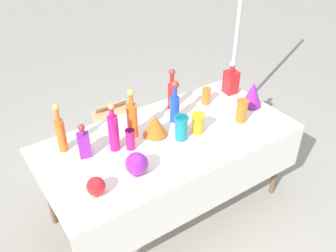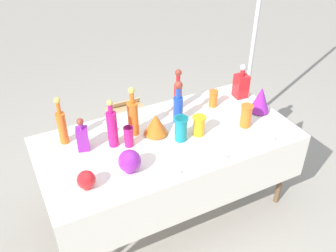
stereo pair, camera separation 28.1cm
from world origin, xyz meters
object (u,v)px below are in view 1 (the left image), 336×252
Objects in this scene: tall_bottle_4 at (132,118)px; slender_vase_2 at (206,95)px; square_decanter_1 at (84,143)px; round_bowl_0 at (96,186)px; tall_bottle_0 at (172,92)px; slender_vase_4 at (198,123)px; tall_bottle_1 at (114,131)px; slender_vase_0 at (181,127)px; slender_vase_3 at (242,110)px; tall_bottle_3 at (61,133)px; canopy_pole at (235,50)px; slender_vase_1 at (130,139)px; fluted_vase_0 at (253,94)px; square_decanter_0 at (231,80)px; tall_bottle_2 at (175,104)px; fluted_vase_1 at (155,125)px; cardboard_box_behind_left at (117,127)px; round_bowl_1 at (137,164)px.

tall_bottle_4 is 2.74× the size of slender_vase_2.
square_decanter_1 reaches higher than round_bowl_0.
slender_vase_4 is at bearing -95.29° from tall_bottle_0.
tall_bottle_1 reaches higher than slender_vase_0.
slender_vase_0 is 0.16m from slender_vase_4.
tall_bottle_0 is 0.42m from slender_vase_4.
tall_bottle_0 is 0.60m from slender_vase_3.
tall_bottle_3 reaches higher than round_bowl_0.
square_decanter_1 is 0.11× the size of canopy_pole.
slender_vase_4 is at bearing 170.14° from slender_vase_3.
slender_vase_1 is 1.16m from fluted_vase_0.
slender_vase_0 is (-0.79, -0.33, -0.02)m from square_decanter_0.
tall_bottle_2 reaches higher than square_decanter_0.
tall_bottle_0 is at bearing 148.66° from fluted_vase_0.
tall_bottle_2 is 0.25m from slender_vase_4.
square_decanter_0 is at bearing 22.79° from slender_vase_0.
tall_bottle_4 is at bearing 54.33° from slender_vase_1.
tall_bottle_4 is 1.29× the size of square_decanter_0.
fluted_vase_0 is at bearing -11.37° from tall_bottle_3.
tall_bottle_2 is 0.26m from slender_vase_0.
fluted_vase_1 is at bearing -29.04° from tall_bottle_4.
canopy_pole is at bearing 16.53° from square_decanter_1.
square_decanter_0 is 1.66m from round_bowl_0.
slender_vase_4 is (0.84, -0.22, -0.02)m from square_decanter_1.
slender_vase_3 is at bearing -68.15° from cardboard_box_behind_left.
slender_vase_0 is 1.02× the size of slender_vase_3.
slender_vase_2 is at bearing 21.05° from round_bowl_0.
tall_bottle_2 is 0.70m from round_bowl_1.
tall_bottle_4 is (-0.48, -0.18, 0.01)m from tall_bottle_0.
slender_vase_1 is 0.71× the size of fluted_vase_0.
tall_bottle_1 reaches higher than cardboard_box_behind_left.
square_decanter_0 is 1.92× the size of round_bowl_1.
slender_vase_4 is 1.37m from canopy_pole.
slender_vase_4 reaches higher than cardboard_box_behind_left.
square_decanter_1 is at bearing -53.97° from tall_bottle_3.
square_decanter_0 is (1.07, 0.10, -0.04)m from tall_bottle_4.
slender_vase_3 is at bearing 4.90° from round_bowl_1.
tall_bottle_2 is (-0.09, -0.18, -0.00)m from tall_bottle_0.
slender_vase_2 is (1.17, 0.08, -0.03)m from square_decanter_1.
fluted_vase_1 is (0.15, -0.08, -0.07)m from tall_bottle_4.
tall_bottle_3 reaches higher than tall_bottle_0.
slender_vase_3 is (1.02, -0.24, -0.06)m from tall_bottle_1.
round_bowl_1 is (0.21, -0.38, -0.02)m from square_decanter_1.
tall_bottle_4 is (0.19, 0.07, 0.00)m from tall_bottle_1.
canopy_pole is (1.74, 0.96, 0.06)m from round_bowl_1.
fluted_vase_1 is (0.24, 0.04, 0.01)m from slender_vase_1.
square_decanter_1 is 1.41m from cardboard_box_behind_left.
tall_bottle_1 is 1.07× the size of tall_bottle_2.
square_decanter_0 reaches higher than fluted_vase_1.
square_decanter_0 is at bearing 58.90° from slender_vase_3.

